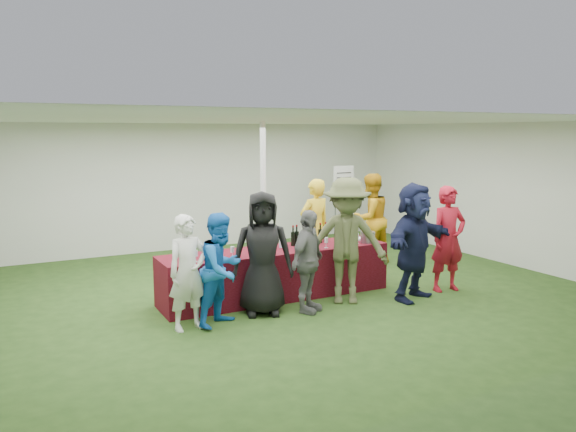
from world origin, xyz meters
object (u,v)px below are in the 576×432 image
customer_6 (448,239)px  customer_5 (414,242)px  serving_table (276,273)px  dump_bucket (368,237)px  customer_2 (262,253)px  staff_back (370,219)px  customer_4 (346,241)px  customer_3 (308,262)px  wine_list_sign (343,188)px  customer_1 (222,269)px  customer_0 (188,273)px  staff_pourer (315,227)px

customer_6 → customer_5: bearing=-165.1°
serving_table → customer_6: (2.58, -0.94, 0.47)m
dump_bucket → customer_2: size_ratio=0.14×
staff_back → customer_4: (-1.81, -1.91, 0.06)m
customer_3 → customer_5: size_ratio=0.82×
customer_5 → staff_back: bearing=50.1°
customer_4 → customer_3: bearing=-140.7°
customer_2 → customer_3: bearing=-1.2°
wine_list_sign → staff_back: wine_list_sign is taller
customer_2 → customer_6: customer_2 is taller
staff_back → customer_3: bearing=33.3°
customer_4 → customer_5: size_ratio=1.05×
customer_5 → customer_6: 0.80m
staff_back → customer_4: bearing=41.2°
customer_2 → customer_1: bearing=-147.5°
dump_bucket → serving_table: bearing=171.9°
customer_4 → customer_6: (1.80, -0.20, -0.09)m
serving_table → customer_4: (0.79, -0.74, 0.56)m
serving_table → customer_5: size_ratio=2.02×
staff_back → customer_0: (-4.23, -1.93, -0.12)m
wine_list_sign → serving_table: bearing=-138.2°
dump_bucket → staff_pourer: bearing=106.5°
dump_bucket → customer_6: bearing=-34.7°
customer_4 → serving_table: bearing=166.8°
customer_1 → customer_5: 2.99m
dump_bucket → customer_6: size_ratio=0.14×
customer_3 → staff_back: bearing=3.6°
customer_4 → customer_1: bearing=-148.8°
staff_back → customer_0: size_ratio=1.16×
customer_6 → wine_list_sign: bearing=91.1°
customer_1 → customer_3: 1.26m
dump_bucket → customer_5: (0.25, -0.84, 0.05)m
wine_list_sign → customer_6: (-0.33, -3.55, -0.47)m
staff_back → customer_5: customer_5 is taller
customer_0 → customer_1: 0.45m
customer_3 → customer_6: (2.52, -0.09, 0.11)m
customer_2 → customer_5: (2.32, -0.43, 0.03)m
wine_list_sign → customer_4: bearing=-122.5°
dump_bucket → customer_2: 2.11m
dump_bucket → customer_4: bearing=-145.5°
wine_list_sign → customer_0: 5.69m
wine_list_sign → staff_back: bearing=-102.7°
serving_table → customer_4: 1.22m
staff_back → customer_6: bearing=84.2°
staff_pourer → dump_bucket: bearing=97.9°
customer_2 → staff_pourer: bearing=61.2°
customer_0 → customer_5: 3.44m
staff_pourer → customer_3: (-1.14, -1.76, -0.13)m
staff_pourer → staff_back: size_ratio=0.98×
staff_pourer → customer_5: 2.05m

